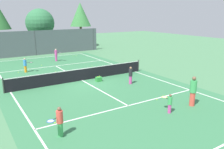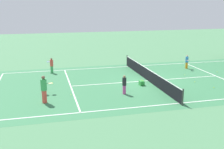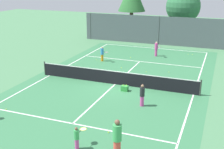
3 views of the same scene
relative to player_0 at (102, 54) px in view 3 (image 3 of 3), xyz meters
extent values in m
plane|color=#4C8456|center=(3.25, -5.30, -0.70)|extent=(80.00, 80.00, 0.00)
cube|color=#387A4C|center=(3.25, -5.30, -0.69)|extent=(13.00, 25.00, 0.00)
cube|color=white|center=(-2.25, -5.30, -0.69)|extent=(0.10, 24.00, 0.01)
cube|color=white|center=(8.75, -5.30, -0.69)|extent=(0.10, 24.00, 0.01)
cube|color=white|center=(3.25, 6.70, -0.69)|extent=(11.00, 0.10, 0.01)
cube|color=white|center=(3.25, -11.70, -0.69)|extent=(11.00, 0.10, 0.01)
cube|color=white|center=(3.25, 1.10, -0.69)|extent=(11.00, 0.10, 0.01)
cube|color=white|center=(3.25, -5.30, -0.69)|extent=(0.10, 12.80, 0.01)
cylinder|color=#333833|center=(-2.65, -5.30, -0.15)|extent=(0.10, 0.10, 1.10)
cylinder|color=#333833|center=(9.15, -5.30, -0.15)|extent=(0.10, 0.10, 1.10)
cube|color=black|center=(3.25, -5.30, -0.22)|extent=(11.80, 0.03, 0.95)
cube|color=white|center=(3.25, -5.30, 0.28)|extent=(11.80, 0.04, 0.05)
cube|color=#515B60|center=(3.25, 8.70, 0.90)|extent=(18.00, 0.06, 3.20)
cylinder|color=#3F4447|center=(-5.25, 8.70, 0.90)|extent=(0.12, 0.12, 3.20)
cylinder|color=#3F4447|center=(3.25, 8.70, 0.90)|extent=(0.12, 0.12, 3.20)
cylinder|color=brown|center=(-0.72, 10.93, 0.99)|extent=(0.44, 0.44, 3.37)
cylinder|color=brown|center=(5.18, 12.73, 0.52)|extent=(0.48, 0.48, 2.44)
sphere|color=#337547|center=(5.18, 12.73, 3.28)|extent=(4.10, 4.10, 4.10)
cylinder|color=orange|center=(-0.02, 0.01, -0.38)|extent=(0.23, 0.23, 0.62)
cylinder|color=#388CD8|center=(-0.02, 0.01, 0.20)|extent=(0.29, 0.29, 0.55)
sphere|color=tan|center=(-0.02, 0.01, 0.56)|extent=(0.17, 0.17, 0.17)
cylinder|color=black|center=(0.25, -0.10, 0.23)|extent=(0.20, 0.10, 0.03)
torus|color=black|center=(0.48, -0.19, 0.23)|extent=(0.43, 0.43, 0.03)
cylinder|color=silver|center=(0.48, -0.19, 0.23)|extent=(0.36, 0.36, 0.00)
cylinder|color=#D14799|center=(4.58, -13.75, -0.44)|extent=(0.19, 0.19, 0.51)
cylinder|color=#3FA559|center=(4.58, -13.75, 0.04)|extent=(0.23, 0.23, 0.45)
sphere|color=brown|center=(4.58, -13.75, 0.33)|extent=(0.14, 0.14, 0.14)
cylinder|color=black|center=(4.62, -13.49, 0.06)|extent=(0.06, 0.20, 0.03)
torus|color=yellow|center=(4.66, -13.24, 0.06)|extent=(0.38, 0.38, 0.03)
cylinder|color=silver|center=(4.66, -13.24, 0.06)|extent=(0.32, 0.32, 0.00)
cylinder|color=#D14799|center=(4.17, 3.54, -0.36)|extent=(0.24, 0.24, 0.67)
cylinder|color=#D14799|center=(4.17, 3.54, 0.27)|extent=(0.31, 0.31, 0.58)
sphere|color=beige|center=(4.17, 3.54, 0.65)|extent=(0.18, 0.18, 0.18)
cylinder|color=black|center=(4.39, 3.32, 0.29)|extent=(0.16, 0.16, 0.03)
torus|color=black|center=(4.56, 3.14, 0.29)|extent=(0.47, 0.47, 0.03)
cylinder|color=silver|center=(4.56, 3.14, 0.29)|extent=(0.39, 0.39, 0.00)
cylinder|color=#D14799|center=(6.04, -8.20, -0.38)|extent=(0.23, 0.23, 0.64)
cylinder|color=#232328|center=(6.04, -8.20, 0.22)|extent=(0.29, 0.29, 0.56)
sphere|color=#A37556|center=(6.04, -8.20, 0.58)|extent=(0.17, 0.17, 0.17)
cylinder|color=#E54C3F|center=(6.49, -13.72, -0.27)|extent=(0.31, 0.31, 0.84)
cylinder|color=#3FA559|center=(6.49, -13.72, 0.52)|extent=(0.39, 0.39, 0.74)
sphere|color=brown|center=(6.49, -13.72, 1.00)|extent=(0.23, 0.23, 0.23)
cube|color=green|center=(4.29, -6.25, -0.52)|extent=(0.46, 0.35, 0.36)
sphere|color=#CCE533|center=(4.20, -6.25, -0.30)|extent=(0.07, 0.07, 0.07)
sphere|color=#CCE533|center=(4.38, -6.20, -0.30)|extent=(0.07, 0.07, 0.07)
sphere|color=#CCE533|center=(7.45, 5.32, -0.66)|extent=(0.07, 0.07, 0.07)
sphere|color=#CCE533|center=(2.05, 2.05, -0.66)|extent=(0.07, 0.07, 0.07)
sphere|color=#CCE533|center=(6.34, -1.16, -0.66)|extent=(0.07, 0.07, 0.07)
sphere|color=#CCE533|center=(5.37, -11.91, -0.66)|extent=(0.07, 0.07, 0.07)
sphere|color=#CCE533|center=(2.36, -1.45, -0.66)|extent=(0.07, 0.07, 0.07)
sphere|color=#CCE533|center=(-1.41, -4.51, -0.66)|extent=(0.07, 0.07, 0.07)
sphere|color=#CCE533|center=(4.60, -1.76, -0.66)|extent=(0.07, 0.07, 0.07)
sphere|color=#CCE533|center=(7.04, 5.36, -0.66)|extent=(0.07, 0.07, 0.07)
sphere|color=#CCE533|center=(-1.21, -11.58, -0.66)|extent=(0.07, 0.07, 0.07)
sphere|color=#CCE533|center=(6.50, -3.92, -0.66)|extent=(0.07, 0.07, 0.07)
sphere|color=#CCE533|center=(-0.66, 0.15, -0.66)|extent=(0.07, 0.07, 0.07)
camera|label=1|loc=(-4.48, -22.09, 4.66)|focal=37.22mm
camera|label=2|loc=(24.05, -13.65, 5.61)|focal=44.60mm
camera|label=3|loc=(10.19, -23.87, 6.69)|focal=47.04mm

